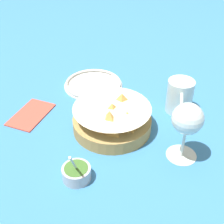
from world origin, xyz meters
name	(u,v)px	position (x,y,z in m)	size (l,w,h in m)	color
ground_plane	(109,124)	(0.00, 0.00, 0.00)	(4.00, 4.00, 0.00)	teal
food_basket	(113,119)	(0.02, 0.01, 0.03)	(0.21, 0.21, 0.09)	#B2894C
sauce_cup	(76,172)	(0.21, -0.05, 0.02)	(0.07, 0.07, 0.10)	#B7B7BC
wine_glass	(187,121)	(0.10, 0.20, 0.11)	(0.08, 0.08, 0.15)	silver
beer_mug	(180,97)	(-0.09, 0.19, 0.05)	(0.12, 0.08, 0.10)	silver
side_plate	(93,84)	(-0.20, -0.08, 0.01)	(0.19, 0.19, 0.01)	white
napkin	(31,114)	(-0.01, -0.23, 0.00)	(0.16, 0.12, 0.01)	#DB4C3D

